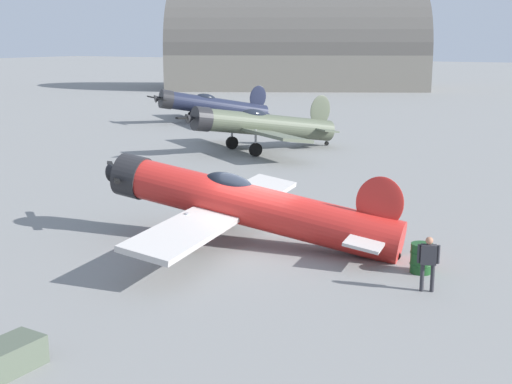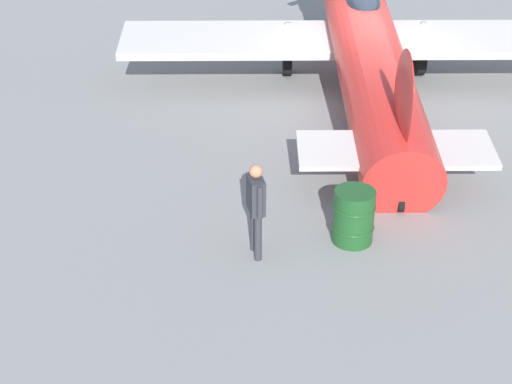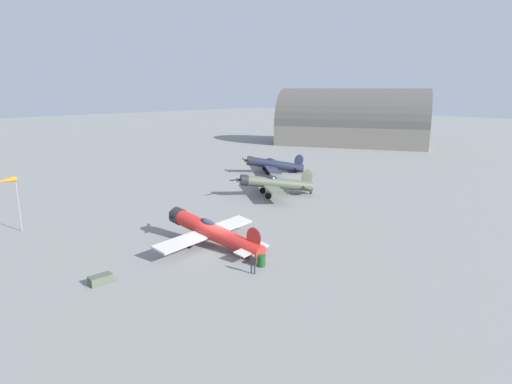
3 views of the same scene
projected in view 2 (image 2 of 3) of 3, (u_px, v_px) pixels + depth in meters
ground_plane at (362, 103)px, 16.65m from camera, size 400.00×400.00×0.00m
airplane_foreground at (363, 38)px, 16.43m from camera, size 11.50×11.07×2.97m
ground_crew_mechanic at (256, 202)px, 10.98m from camera, size 0.57×0.34×1.55m
fuel_drum at (353, 216)px, 11.56m from camera, size 0.68×0.68×0.89m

